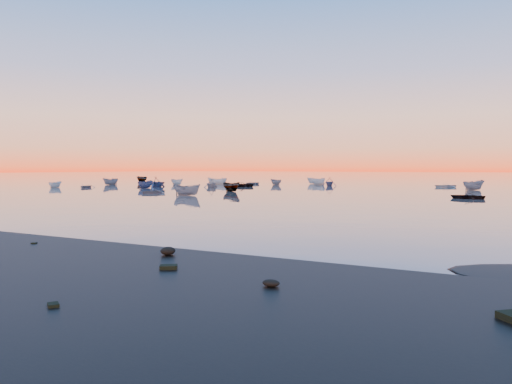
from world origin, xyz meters
The scene contains 5 objects.
ground centered at (0.00, 100.00, 0.00)m, with size 600.00×600.00×0.00m, color #6F635D.
mud_lobes centered at (0.00, -1.00, 0.01)m, with size 140.00×6.00×0.07m, color black, non-canonical shape.
moored_fleet centered at (0.00, 53.00, 0.00)m, with size 124.00×58.00×1.20m, color beige, non-canonical shape.
boat_near_left centered at (-43.55, 42.25, 0.00)m, with size 3.62×1.51×0.91m, color slate.
boat_near_center centered at (-13.64, 31.36, 0.00)m, with size 4.18×1.77×1.45m, color slate.
Camera 1 is at (24.39, -20.19, 3.54)m, focal length 35.00 mm.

